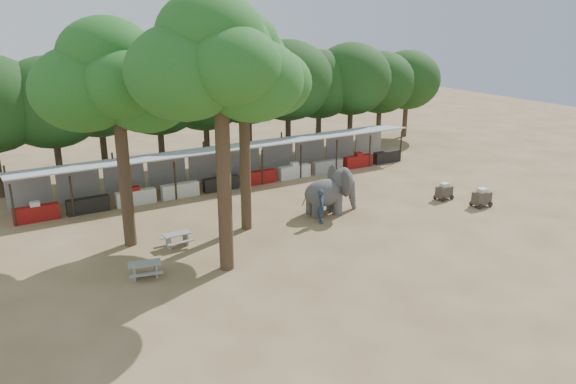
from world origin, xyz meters
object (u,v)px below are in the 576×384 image
yard_tree_center (215,61)px  cart_front (482,198)px  handler (321,206)px  yard_tree_left (112,79)px  cart_back (444,191)px  picnic_table_far (177,238)px  elephant (331,191)px  picnic_table_near (145,268)px  yard_tree_back (239,67)px

yard_tree_center → cart_front: bearing=-0.6°
handler → cart_front: bearing=-76.4°
yard_tree_left → handler: 12.64m
cart_back → picnic_table_far: bearing=172.3°
elephant → picnic_table_near: elephant is taller
yard_tree_left → cart_back: 20.60m
yard_tree_center → picnic_table_near: bearing=167.0°
cart_back → cart_front: bearing=-68.2°
yard_tree_left → picnic_table_far: bearing=-38.2°
handler → picnic_table_near: size_ratio=1.18×
yard_tree_back → cart_front: yard_tree_back is taller
yard_tree_back → yard_tree_left: bearing=170.5°
picnic_table_near → cart_front: cart_front is taller
cart_front → cart_back: 2.31m
yard_tree_left → handler: bearing=-14.2°
handler → cart_front: size_ratio=1.60×
picnic_table_far → cart_front: 18.12m
cart_front → picnic_table_far: bearing=171.9°
yard_tree_back → handler: 8.73m
yard_tree_center → yard_tree_back: size_ratio=1.06×
yard_tree_left → yard_tree_center: 5.92m
cart_back → elephant: bearing=165.2°
cart_front → cart_back: size_ratio=1.08×
yard_tree_center → cart_back: (15.87, 1.93, -8.69)m
handler → cart_back: bearing=-64.7°
elephant → picnic_table_far: (-9.34, -0.15, -0.87)m
yard_tree_center → cart_back: bearing=6.9°
picnic_table_near → cart_front: 20.20m
yard_tree_left → cart_back: (18.87, -3.07, -7.68)m
picnic_table_near → cart_back: (19.22, 1.16, 0.06)m
elephant → handler: elephant is taller
picnic_table_near → picnic_table_far: size_ratio=1.15×
handler → elephant: bearing=-23.0°
yard_tree_back → picnic_table_far: yard_tree_back is taller
yard_tree_left → picnic_table_far: (2.06, -1.62, -7.75)m
yard_tree_left → cart_front: 21.87m
yard_tree_back → cart_front: 16.50m
yard_tree_center → yard_tree_left: bearing=121.0°
yard_tree_center → yard_tree_back: (3.00, 4.00, -0.67)m
yard_tree_left → picnic_table_near: bearing=-94.7°
yard_tree_back → cart_front: (13.83, -4.17, -7.98)m
picnic_table_far → cart_back: size_ratio=1.28×
elephant → picnic_table_far: size_ratio=2.45×
yard_tree_back → cart_back: 15.31m
yard_tree_left → picnic_table_near: (-0.35, -4.23, -7.74)m
yard_tree_left → yard_tree_center: bearing=-59.0°
yard_tree_center → picnic_table_far: size_ratio=8.46×
yard_tree_left → cart_front: yard_tree_left is taller
picnic_table_near → elephant: bearing=24.8°
yard_tree_left → elephant: size_ratio=3.17×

